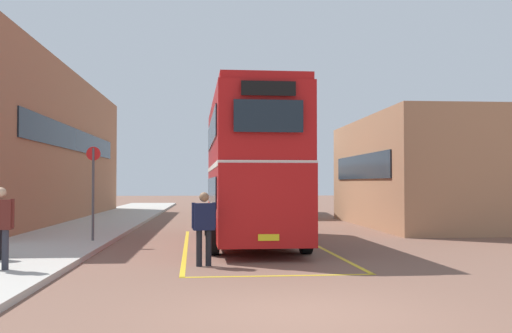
{
  "coord_description": "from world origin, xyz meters",
  "views": [
    {
      "loc": [
        -1.36,
        -8.87,
        1.96
      ],
      "look_at": [
        0.24,
        11.97,
        2.54
      ],
      "focal_mm": 41.71,
      "sensor_mm": 36.0,
      "label": 1
    }
  ],
  "objects_px": {
    "single_deck_bus": "(281,188)",
    "pedestrian_waiting_far": "(0,222)",
    "double_decker_bus": "(250,166)",
    "pedestrian_boarding": "(204,223)",
    "bus_stop_sign": "(93,185)"
  },
  "relations": [
    {
      "from": "double_decker_bus",
      "to": "pedestrian_boarding",
      "type": "xyz_separation_m",
      "value": [
        -1.43,
        -5.24,
        -1.5
      ]
    },
    {
      "from": "double_decker_bus",
      "to": "pedestrian_waiting_far",
      "type": "relative_size",
      "value": 5.69
    },
    {
      "from": "single_deck_bus",
      "to": "pedestrian_waiting_far",
      "type": "distance_m",
      "value": 24.73
    },
    {
      "from": "double_decker_bus",
      "to": "bus_stop_sign",
      "type": "bearing_deg",
      "value": -178.23
    },
    {
      "from": "single_deck_bus",
      "to": "bus_stop_sign",
      "type": "height_order",
      "value": "bus_stop_sign"
    },
    {
      "from": "single_deck_bus",
      "to": "pedestrian_boarding",
      "type": "distance_m",
      "value": 22.41
    },
    {
      "from": "double_decker_bus",
      "to": "pedestrian_waiting_far",
      "type": "distance_m",
      "value": 8.7
    },
    {
      "from": "single_deck_bus",
      "to": "bus_stop_sign",
      "type": "relative_size",
      "value": 3.16
    },
    {
      "from": "single_deck_bus",
      "to": "pedestrian_waiting_far",
      "type": "bearing_deg",
      "value": -110.51
    },
    {
      "from": "double_decker_bus",
      "to": "pedestrian_boarding",
      "type": "height_order",
      "value": "double_decker_bus"
    },
    {
      "from": "single_deck_bus",
      "to": "pedestrian_boarding",
      "type": "height_order",
      "value": "single_deck_bus"
    },
    {
      "from": "bus_stop_sign",
      "to": "single_deck_bus",
      "type": "bearing_deg",
      "value": 64.7
    },
    {
      "from": "single_deck_bus",
      "to": "bus_stop_sign",
      "type": "distance_m",
      "value": 18.66
    },
    {
      "from": "double_decker_bus",
      "to": "single_deck_bus",
      "type": "bearing_deg",
      "value": 79.87
    },
    {
      "from": "double_decker_bus",
      "to": "bus_stop_sign",
      "type": "relative_size",
      "value": 3.31
    }
  ]
}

